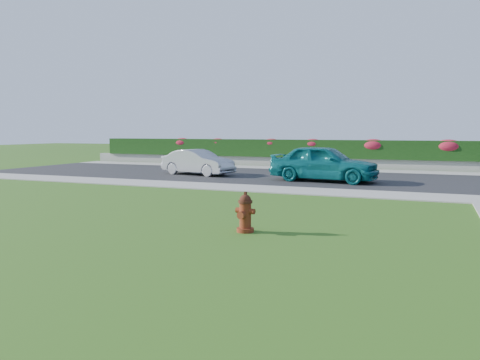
% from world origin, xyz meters
% --- Properties ---
extents(ground, '(120.00, 120.00, 0.00)m').
position_xyz_m(ground, '(0.00, 0.00, 0.00)').
color(ground, black).
rests_on(ground, ground).
extents(street_far, '(26.00, 8.00, 0.04)m').
position_xyz_m(street_far, '(-5.00, 14.00, 0.02)').
color(street_far, black).
rests_on(street_far, ground).
extents(sidewalk_far, '(24.00, 2.00, 0.04)m').
position_xyz_m(sidewalk_far, '(-6.00, 9.00, 0.02)').
color(sidewalk_far, gray).
rests_on(sidewalk_far, ground).
extents(sidewalk_beyond, '(34.00, 2.00, 0.04)m').
position_xyz_m(sidewalk_beyond, '(-1.00, 19.00, 0.02)').
color(sidewalk_beyond, gray).
rests_on(sidewalk_beyond, ground).
extents(retaining_wall, '(34.00, 0.40, 0.60)m').
position_xyz_m(retaining_wall, '(-1.00, 20.50, 0.30)').
color(retaining_wall, gray).
rests_on(retaining_wall, ground).
extents(hedge, '(32.00, 0.90, 1.10)m').
position_xyz_m(hedge, '(-1.00, 20.60, 1.15)').
color(hedge, black).
rests_on(hedge, retaining_wall).
extents(fire_hydrant, '(0.47, 0.44, 0.90)m').
position_xyz_m(fire_hydrant, '(0.99, 1.65, 0.43)').
color(fire_hydrant, '#58180D').
rests_on(fire_hydrant, ground).
extents(sedan_teal, '(4.88, 2.38, 1.61)m').
position_xyz_m(sedan_teal, '(0.43, 12.46, 0.84)').
color(sedan_teal, '#0D6569').
rests_on(sedan_teal, street_far).
extents(sedan_silver, '(4.05, 2.13, 1.27)m').
position_xyz_m(sedan_silver, '(-6.13, 13.12, 0.68)').
color(sedan_silver, '#A2A5A9').
rests_on(sedan_silver, street_far).
extents(flower_clump_a, '(1.26, 0.81, 0.63)m').
position_xyz_m(flower_clump_a, '(-11.14, 20.50, 1.45)').
color(flower_clump_a, '#BB2039').
rests_on(flower_clump_a, hedge).
extents(flower_clump_b, '(1.11, 0.72, 0.56)m').
position_xyz_m(flower_clump_b, '(-8.45, 20.50, 1.48)').
color(flower_clump_b, '#BB2039').
rests_on(flower_clump_b, hedge).
extents(flower_clump_c, '(1.16, 0.75, 0.58)m').
position_xyz_m(flower_clump_c, '(-4.68, 20.50, 1.47)').
color(flower_clump_c, '#BB2039').
rests_on(flower_clump_c, hedge).
extents(flower_clump_d, '(1.22, 0.79, 0.61)m').
position_xyz_m(flower_clump_d, '(-2.00, 20.50, 1.46)').
color(flower_clump_d, '#BB2039').
rests_on(flower_clump_d, hedge).
extents(flower_clump_e, '(1.46, 0.94, 0.73)m').
position_xyz_m(flower_clump_e, '(1.61, 20.50, 1.41)').
color(flower_clump_e, '#BB2039').
rests_on(flower_clump_e, hedge).
extents(flower_clump_f, '(1.50, 0.96, 0.75)m').
position_xyz_m(flower_clump_f, '(5.64, 20.50, 1.40)').
color(flower_clump_f, '#BB2039').
rests_on(flower_clump_f, hedge).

